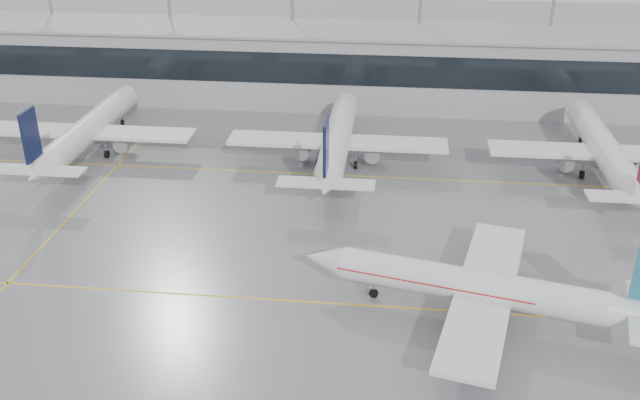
# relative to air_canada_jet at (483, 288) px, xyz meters

# --- Properties ---
(ground) EXTENTS (320.00, 320.00, 0.00)m
(ground) POSITION_rel_air_canada_jet_xyz_m (-16.22, 0.79, -3.16)
(ground) COLOR slate
(ground) RESTS_ON ground
(taxi_line_main) EXTENTS (120.00, 0.25, 0.01)m
(taxi_line_main) POSITION_rel_air_canada_jet_xyz_m (-16.22, 0.79, -3.16)
(taxi_line_main) COLOR gold
(taxi_line_main) RESTS_ON ground
(taxi_line_north) EXTENTS (120.00, 0.25, 0.01)m
(taxi_line_north) POSITION_rel_air_canada_jet_xyz_m (-16.22, 30.79, -3.16)
(taxi_line_north) COLOR gold
(taxi_line_north) RESTS_ON ground
(taxi_line_cross) EXTENTS (0.25, 60.00, 0.01)m
(taxi_line_cross) POSITION_rel_air_canada_jet_xyz_m (-46.22, 15.79, -3.16)
(taxi_line_cross) COLOR gold
(taxi_line_cross) RESTS_ON ground
(terminal) EXTENTS (180.00, 15.00, 12.00)m
(terminal) POSITION_rel_air_canada_jet_xyz_m (-16.22, 62.79, 2.84)
(terminal) COLOR #939497
(terminal) RESTS_ON ground
(terminal_glass) EXTENTS (180.00, 0.20, 5.00)m
(terminal_glass) POSITION_rel_air_canada_jet_xyz_m (-16.22, 55.24, 4.34)
(terminal_glass) COLOR black
(terminal_glass) RESTS_ON ground
(terminal_roof) EXTENTS (182.00, 16.00, 0.40)m
(terminal_roof) POSITION_rel_air_canada_jet_xyz_m (-16.22, 62.79, 9.04)
(terminal_roof) COLOR gray
(terminal_roof) RESTS_ON ground
(light_masts) EXTENTS (156.40, 1.00, 22.60)m
(light_masts) POSITION_rel_air_canada_jet_xyz_m (-16.22, 68.79, 10.18)
(light_masts) COLOR gray
(light_masts) RESTS_ON ground
(air_canada_jet) EXTENTS (33.06, 26.06, 10.12)m
(air_canada_jet) POSITION_rel_air_canada_jet_xyz_m (0.00, 0.00, 0.00)
(air_canada_jet) COLOR silver
(air_canada_jet) RESTS_ON ground
(parked_jet_b) EXTENTS (29.64, 36.96, 11.72)m
(parked_jet_b) POSITION_rel_air_canada_jet_xyz_m (-51.22, 34.48, 0.55)
(parked_jet_b) COLOR silver
(parked_jet_b) RESTS_ON ground
(parked_jet_c) EXTENTS (29.64, 36.96, 11.72)m
(parked_jet_c) POSITION_rel_air_canada_jet_xyz_m (-16.22, 34.48, 0.55)
(parked_jet_c) COLOR silver
(parked_jet_c) RESTS_ON ground
(parked_jet_d) EXTENTS (29.64, 36.96, 11.72)m
(parked_jet_d) POSITION_rel_air_canada_jet_xyz_m (18.78, 34.48, 0.55)
(parked_jet_d) COLOR silver
(parked_jet_d) RESTS_ON ground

